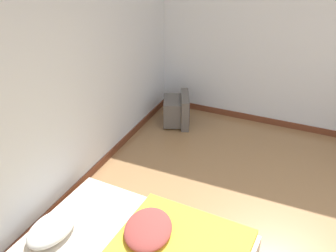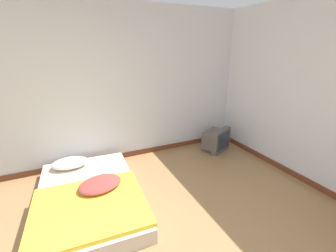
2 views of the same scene
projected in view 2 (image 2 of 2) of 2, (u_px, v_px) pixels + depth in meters
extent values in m
cube|color=silver|center=(76.00, 89.00, 3.47)|extent=(8.26, 0.06, 2.60)
cube|color=brown|center=(86.00, 163.00, 3.86)|extent=(8.26, 0.02, 0.09)
cube|color=beige|center=(89.00, 197.00, 2.90)|extent=(1.31, 1.96, 0.18)
ellipsoid|color=silver|center=(70.00, 163.00, 3.42)|extent=(0.54, 0.37, 0.14)
cube|color=yellow|center=(90.00, 206.00, 2.55)|extent=(1.29, 1.16, 0.05)
ellipsoid|color=#993D38|center=(100.00, 184.00, 2.86)|extent=(0.63, 0.54, 0.11)
cube|color=#56514C|center=(213.00, 139.00, 4.42)|extent=(0.49, 0.40, 0.36)
cube|color=#56514C|center=(221.00, 141.00, 4.30)|extent=(0.52, 0.30, 0.45)
cube|color=#283342|center=(224.00, 141.00, 4.26)|extent=(0.40, 0.17, 0.32)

